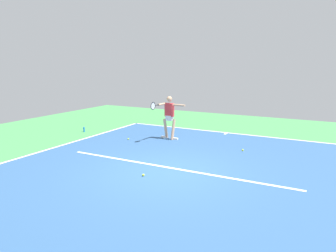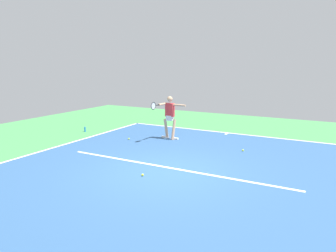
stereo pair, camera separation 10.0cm
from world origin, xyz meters
name	(u,v)px [view 2 (the right image)]	position (x,y,z in m)	size (l,w,h in m)	color
ground_plane	(165,171)	(0.00, 0.00, 0.00)	(21.15, 21.15, 0.00)	#428E4C
court_surface	(165,171)	(0.00, 0.00, 0.00)	(9.51, 11.29, 0.00)	#2D5484
court_line_baseline_near	(228,133)	(0.00, -5.60, 0.00)	(9.51, 0.10, 0.01)	white
court_line_sideline_right	(47,149)	(4.71, 0.00, 0.00)	(0.10, 11.29, 0.01)	white
court_line_service	(171,168)	(0.00, -0.31, 0.00)	(7.14, 0.10, 0.01)	white
court_line_centre_mark	(226,134)	(0.00, -5.40, 0.00)	(0.10, 0.30, 0.01)	white
tennis_player	(169,115)	(1.70, -3.42, 0.97)	(1.08, 1.17, 1.71)	tan
tennis_ball_far_corner	(129,139)	(3.06, -2.55, 0.03)	(0.07, 0.07, 0.07)	#CCE033
tennis_ball_centre_court	(143,175)	(0.35, 0.63, 0.03)	(0.07, 0.07, 0.07)	#CCE033
tennis_ball_near_service_line	(243,150)	(-1.35, -3.04, 0.03)	(0.07, 0.07, 0.07)	#CCE033
water_bottle	(85,129)	(5.59, -2.83, 0.11)	(0.07, 0.07, 0.22)	blue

